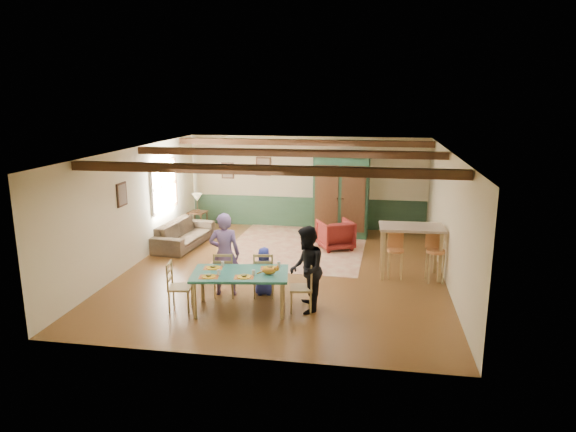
% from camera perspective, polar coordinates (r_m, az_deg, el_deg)
% --- Properties ---
extents(floor, '(8.00, 8.00, 0.00)m').
position_cam_1_polar(floor, '(11.64, -0.46, -6.07)').
color(floor, '#583618').
rests_on(floor, ground).
extents(wall_back, '(7.00, 0.02, 2.70)m').
position_cam_1_polar(wall_back, '(15.15, 2.12, 3.74)').
color(wall_back, beige).
rests_on(wall_back, floor).
extents(wall_left, '(0.02, 8.00, 2.70)m').
position_cam_1_polar(wall_left, '(12.34, -16.70, 1.00)').
color(wall_left, beige).
rests_on(wall_left, floor).
extents(wall_right, '(0.02, 8.00, 2.70)m').
position_cam_1_polar(wall_right, '(11.22, 17.42, -0.24)').
color(wall_right, beige).
rests_on(wall_right, floor).
extents(ceiling, '(7.00, 8.00, 0.02)m').
position_cam_1_polar(ceiling, '(11.04, -0.49, 7.27)').
color(ceiling, silver).
rests_on(ceiling, wall_back).
extents(wainscot_back, '(6.95, 0.03, 0.90)m').
position_cam_1_polar(wainscot_back, '(15.30, 2.08, 0.40)').
color(wainscot_back, '#203B28').
rests_on(wainscot_back, floor).
extents(ceiling_beam_front, '(6.95, 0.16, 0.16)m').
position_cam_1_polar(ceiling_beam_front, '(8.82, -3.06, 5.14)').
color(ceiling_beam_front, black).
rests_on(ceiling_beam_front, ceiling).
extents(ceiling_beam_mid, '(6.95, 0.16, 0.16)m').
position_cam_1_polar(ceiling_beam_mid, '(11.45, -0.14, 7.03)').
color(ceiling_beam_mid, black).
rests_on(ceiling_beam_mid, ceiling).
extents(ceiling_beam_back, '(6.95, 0.16, 0.16)m').
position_cam_1_polar(ceiling_beam_back, '(14.00, 1.64, 8.16)').
color(ceiling_beam_back, black).
rests_on(ceiling_beam_back, ceiling).
extents(window_left, '(0.06, 1.60, 1.30)m').
position_cam_1_polar(window_left, '(13.81, -13.59, 3.29)').
color(window_left, white).
rests_on(window_left, wall_left).
extents(picture_left_wall, '(0.04, 0.42, 0.52)m').
position_cam_1_polar(picture_left_wall, '(11.73, -17.97, 2.28)').
color(picture_left_wall, gray).
rests_on(picture_left_wall, wall_left).
extents(picture_back_a, '(0.45, 0.04, 0.55)m').
position_cam_1_polar(picture_back_a, '(15.27, -2.75, 5.52)').
color(picture_back_a, gray).
rests_on(picture_back_a, wall_back).
extents(picture_back_b, '(0.38, 0.04, 0.48)m').
position_cam_1_polar(picture_back_b, '(15.56, -6.72, 5.03)').
color(picture_back_b, gray).
rests_on(picture_back_b, wall_back).
extents(dining_table, '(1.85, 1.20, 0.72)m').
position_cam_1_polar(dining_table, '(9.51, -5.30, -8.35)').
color(dining_table, '#206759').
rests_on(dining_table, floor).
extents(dining_chair_far_left, '(0.46, 0.48, 0.91)m').
position_cam_1_polar(dining_chair_far_left, '(10.16, -7.05, -6.36)').
color(dining_chair_far_left, '#9E834F').
rests_on(dining_chair_far_left, floor).
extents(dining_chair_far_right, '(0.46, 0.48, 0.91)m').
position_cam_1_polar(dining_chair_far_right, '(10.08, -2.70, -6.43)').
color(dining_chair_far_right, '#9E834F').
rests_on(dining_chair_far_right, floor).
extents(dining_chair_end_left, '(0.48, 0.46, 0.91)m').
position_cam_1_polar(dining_chair_end_left, '(9.65, -11.90, -7.63)').
color(dining_chair_end_left, '#9E834F').
rests_on(dining_chair_end_left, floor).
extents(dining_chair_end_right, '(0.48, 0.46, 0.91)m').
position_cam_1_polar(dining_chair_end_right, '(9.42, 1.46, -7.88)').
color(dining_chair_end_right, '#9E834F').
rests_on(dining_chair_end_right, floor).
extents(person_man, '(0.66, 0.48, 1.66)m').
position_cam_1_polar(person_man, '(10.12, -7.05, -4.23)').
color(person_man, slate).
rests_on(person_man, floor).
extents(person_woman, '(0.71, 0.85, 1.59)m').
position_cam_1_polar(person_woman, '(9.30, 2.06, -5.95)').
color(person_woman, black).
rests_on(person_woman, floor).
extents(person_child, '(0.51, 0.37, 0.97)m').
position_cam_1_polar(person_child, '(10.15, -2.67, -6.14)').
color(person_child, '#2834A2').
rests_on(person_child, floor).
extents(cat, '(0.36, 0.18, 0.17)m').
position_cam_1_polar(cat, '(9.22, -2.13, -6.03)').
color(cat, orange).
rests_on(cat, dining_table).
extents(place_setting_near_left, '(0.42, 0.34, 0.11)m').
position_cam_1_polar(place_setting_near_left, '(9.21, -8.80, -6.41)').
color(place_setting_near_left, gold).
rests_on(place_setting_near_left, dining_table).
extents(place_setting_near_center, '(0.42, 0.34, 0.11)m').
position_cam_1_polar(place_setting_near_center, '(9.13, -4.91, -6.49)').
color(place_setting_near_center, gold).
rests_on(place_setting_near_center, dining_table).
extents(place_setting_far_left, '(0.42, 0.34, 0.11)m').
position_cam_1_polar(place_setting_far_left, '(9.66, -8.33, -5.46)').
color(place_setting_far_left, gold).
rests_on(place_setting_far_left, dining_table).
extents(place_setting_far_right, '(0.42, 0.34, 0.11)m').
position_cam_1_polar(place_setting_far_right, '(9.55, -2.02, -5.55)').
color(place_setting_far_right, gold).
rests_on(place_setting_far_right, dining_table).
extents(area_rug, '(3.63, 4.26, 0.01)m').
position_cam_1_polar(area_rug, '(13.38, 0.93, -3.44)').
color(area_rug, beige).
rests_on(area_rug, floor).
extents(armoire, '(1.69, 0.76, 2.34)m').
position_cam_1_polar(armoire, '(14.25, 5.94, 2.33)').
color(armoire, '#143220').
rests_on(armoire, floor).
extents(armchair, '(1.09, 1.10, 0.75)m').
position_cam_1_polar(armchair, '(13.20, 5.29, -2.07)').
color(armchair, '#470E0F').
rests_on(armchair, floor).
extents(sofa, '(1.05, 2.24, 0.63)m').
position_cam_1_polar(sofa, '(13.73, -11.47, -1.93)').
color(sofa, '#3E3427').
rests_on(sofa, floor).
extents(end_table, '(0.53, 0.53, 0.58)m').
position_cam_1_polar(end_table, '(15.11, -9.97, -0.58)').
color(end_table, black).
rests_on(end_table, floor).
extents(table_lamp, '(0.32, 0.32, 0.53)m').
position_cam_1_polar(table_lamp, '(14.99, -10.06, 1.48)').
color(table_lamp, '#D4C789').
rests_on(table_lamp, end_table).
extents(counter_table, '(1.39, 0.84, 1.13)m').
position_cam_1_polar(counter_table, '(11.43, 13.43, -3.83)').
color(counter_table, '#BEAB93').
rests_on(counter_table, floor).
extents(bar_stool_left, '(0.37, 0.40, 1.00)m').
position_cam_1_polar(bar_stool_left, '(11.26, 11.84, -4.35)').
color(bar_stool_left, tan).
rests_on(bar_stool_left, floor).
extents(bar_stool_right, '(0.44, 0.47, 1.09)m').
position_cam_1_polar(bar_stool_right, '(11.22, 16.04, -4.42)').
color(bar_stool_right, tan).
rests_on(bar_stool_right, floor).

